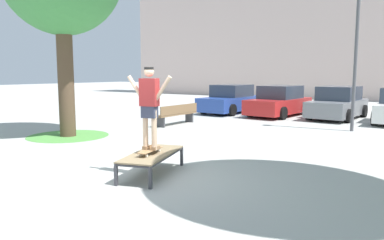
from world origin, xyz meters
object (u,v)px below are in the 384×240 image
car_blue (231,100)px  car_grey (338,104)px  skater (149,102)px  skate_box (152,155)px  skateboard (150,150)px  light_post (357,25)px  car_red (279,102)px  park_bench (177,114)px

car_blue → car_grey: (5.35, 0.54, 0.00)m
skater → car_grey: 12.51m
car_blue → skate_box: bearing=-69.4°
skateboard → skater: skater is taller
skater → light_post: (2.24, 8.75, 2.29)m
car_blue → car_red: same height
car_blue → light_post: bearing=-25.2°
skateboard → car_grey: 12.48m
car_blue → light_post: light_post is taller
car_blue → park_bench: 5.39m
skater → car_grey: skater is taller
skate_box → skateboard: 0.16m
skater → car_blue: (-4.46, 11.91, -0.84)m
skate_box → car_red: size_ratio=0.47×
skateboard → skater: (-0.00, 0.00, 0.99)m
skate_box → car_blue: bearing=110.6°
skater → park_bench: size_ratio=0.70×
park_bench → light_post: (6.35, 2.22, 3.38)m
car_red → park_bench: car_red is taller
skate_box → car_grey: 12.40m
car_red → skater: bearing=-81.5°
park_bench → light_post: 7.53m
skateboard → car_red: car_red is taller
skater → park_bench: skater is taller
car_grey → light_post: (1.35, -3.70, 3.13)m
skateboard → park_bench: (-4.11, 6.53, -0.09)m
park_bench → light_post: size_ratio=0.41×
park_bench → light_post: bearing=19.2°
skate_box → car_blue: car_blue is taller
car_red → light_post: 6.02m
car_grey → light_post: 5.03m
skateboard → car_blue: car_blue is taller
park_bench → skate_box: bearing=-57.6°
car_red → park_bench: (-2.33, -5.42, -0.24)m
car_red → light_post: size_ratio=0.74×
skate_box → skater: size_ratio=1.20×
light_post → car_blue: bearing=154.8°
car_red → skateboard: bearing=-81.5°
car_grey → park_bench: (-5.00, -5.92, -0.24)m
car_red → car_blue: bearing=-179.0°
skate_box → car_blue: 12.62m
car_red → car_grey: (2.67, 0.50, 0.00)m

